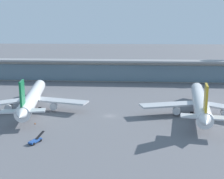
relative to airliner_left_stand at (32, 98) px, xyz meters
The scene contains 6 objects.
ground_plane 36.96m from the airliner_left_stand, 11.74° to the right, with size 1200.00×1200.00×0.00m, color slate.
airliner_left_stand is the anchor object (origin of this frame).
airliner_centre_stand 74.45m from the airliner_left_stand, ahead, with size 50.23×66.03×17.64m.
service_truck_mid_apron_blue 40.51m from the airliner_left_stand, 69.26° to the right, with size 3.74×6.83×2.70m.
terminal_building 82.27m from the airliner_left_stand, 64.21° to the left, with size 194.36×12.80×15.20m.
safety_cone_alpha 22.06m from the airliner_left_stand, 68.52° to the right, with size 0.62×0.62×0.70m.
Camera 1 is at (9.12, -112.47, 35.89)m, focal length 44.54 mm.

